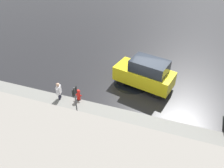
# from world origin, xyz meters

# --- Properties ---
(ground_plane) EXTENTS (60.00, 60.00, 0.00)m
(ground_plane) POSITION_xyz_m (0.00, 0.00, 0.00)
(ground_plane) COLOR black
(kerb_strip) EXTENTS (24.00, 3.20, 0.04)m
(kerb_strip) POSITION_xyz_m (0.00, 4.20, 0.02)
(kerb_strip) COLOR slate
(kerb_strip) RESTS_ON ground
(moving_hatchback) EXTENTS (4.19, 2.55, 2.06)m
(moving_hatchback) POSITION_xyz_m (0.29, -0.16, 1.03)
(moving_hatchback) COLOR yellow
(moving_hatchback) RESTS_ON ground
(fire_hydrant) EXTENTS (0.42, 0.31, 0.80)m
(fire_hydrant) POSITION_xyz_m (3.87, 2.64, 0.40)
(fire_hydrant) COLOR red
(fire_hydrant) RESTS_ON ground
(pedestrian) EXTENTS (0.32, 0.56, 1.22)m
(pedestrian) POSITION_xyz_m (5.06, 2.93, 0.68)
(pedestrian) COLOR silver
(pedestrian) RESTS_ON ground
(metal_railing) EXTENTS (7.54, 0.04, 1.05)m
(metal_railing) POSITION_xyz_m (-1.56, 5.32, 0.73)
(metal_railing) COLOR #B7BABF
(metal_railing) RESTS_ON ground
(sign_post) EXTENTS (0.07, 0.44, 2.40)m
(sign_post) POSITION_xyz_m (3.08, 4.36, 1.58)
(sign_post) COLOR #4C4C51
(sign_post) RESTS_ON ground
(puddle_patch) EXTENTS (2.51, 2.51, 0.01)m
(puddle_patch) POSITION_xyz_m (1.17, -0.18, 0.00)
(puddle_patch) COLOR black
(puddle_patch) RESTS_ON ground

